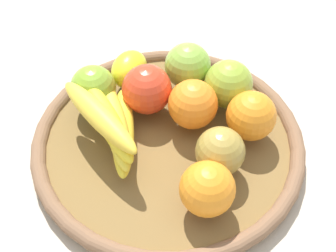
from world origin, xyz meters
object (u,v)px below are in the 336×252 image
object	(u,v)px
apple_4	(147,89)
apple_2	(188,66)
apple_1	(220,151)
orange_0	(191,103)
banana_bunch	(112,123)
orange_2	(207,189)
lemon_0	(129,69)
apple_0	(228,84)
orange_1	(251,116)
apple_3	(93,88)

from	to	relation	value
apple_4	apple_2	xyz separation A→B (m)	(-0.08, -0.00, -0.00)
apple_4	apple_1	bearing A→B (deg)	93.92
orange_0	apple_1	size ratio (longest dim) A/B	1.09
banana_bunch	orange_2	size ratio (longest dim) A/B	2.39
orange_0	lemon_0	distance (m)	0.13
apple_1	apple_2	size ratio (longest dim) A/B	0.92
banana_bunch	orange_0	world-z (taller)	banana_bunch
orange_2	apple_0	distance (m)	0.19
orange_1	apple_2	size ratio (longest dim) A/B	0.98
apple_2	apple_0	world-z (taller)	same
orange_1	orange_2	size ratio (longest dim) A/B	1.01
apple_3	lemon_0	world-z (taller)	apple_3
orange_1	apple_4	bearing A→B (deg)	-56.80
banana_bunch	lemon_0	distance (m)	0.12
orange_2	orange_0	bearing A→B (deg)	-121.85
apple_1	lemon_0	distance (m)	0.21
apple_0	apple_1	bearing A→B (deg)	42.72
orange_1	banana_bunch	size ratio (longest dim) A/B	0.42
apple_2	apple_0	size ratio (longest dim) A/B	0.99
apple_4	apple_0	bearing A→B (deg)	148.19
apple_3	orange_2	world-z (taller)	orange_2
orange_0	apple_3	xyz separation A→B (m)	(0.09, -0.11, -0.00)
orange_0	apple_2	distance (m)	0.08
apple_4	apple_2	size ratio (longest dim) A/B	1.03
apple_3	lemon_0	bearing A→B (deg)	-172.19
apple_0	orange_0	bearing A→B (deg)	-2.68
apple_2	apple_0	distance (m)	0.07
banana_bunch	orange_0	bearing A→B (deg)	161.92
apple_3	apple_0	size ratio (longest dim) A/B	0.93
apple_3	orange_2	bearing A→B (deg)	94.04
banana_bunch	apple_2	xyz separation A→B (m)	(-0.16, -0.03, -0.00)
orange_1	lemon_0	bearing A→B (deg)	-69.03
banana_bunch	orange_2	world-z (taller)	banana_bunch
orange_1	apple_1	bearing A→B (deg)	14.58
apple_4	apple_3	distance (m)	0.08
apple_1	apple_4	bearing A→B (deg)	-86.08
lemon_0	banana_bunch	bearing A→B (deg)	44.81
orange_1	lemon_0	xyz separation A→B (m)	(0.07, -0.19, -0.01)
apple_4	apple_0	xyz separation A→B (m)	(-0.10, 0.06, -0.00)
apple_4	lemon_0	world-z (taller)	apple_4
apple_4	apple_1	world-z (taller)	apple_4
orange_0	apple_1	distance (m)	0.09
apple_1	apple_2	distance (m)	0.17
orange_0	apple_2	size ratio (longest dim) A/B	1.00
lemon_0	orange_2	bearing A→B (deg)	77.87
apple_2	orange_2	size ratio (longest dim) A/B	1.03
banana_bunch	apple_4	world-z (taller)	same
lemon_0	orange_0	bearing A→B (deg)	100.79
orange_1	orange_0	xyz separation A→B (m)	(0.05, -0.07, 0.00)
orange_0	orange_2	bearing A→B (deg)	58.15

